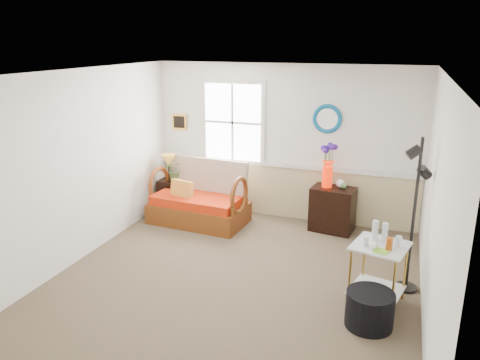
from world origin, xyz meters
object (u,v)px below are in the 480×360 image
(loveseat, at_px, (198,193))
(floor_lamp, at_px, (414,216))
(cabinet, at_px, (333,209))
(side_table, at_px, (378,274))
(ottoman, at_px, (370,309))
(lamp_stand, at_px, (169,195))

(loveseat, bearing_deg, floor_lamp, -15.05)
(cabinet, xyz_separation_m, side_table, (0.83, -2.01, 0.01))
(side_table, bearing_deg, cabinet, 112.42)
(ottoman, bearing_deg, cabinet, 107.52)
(lamp_stand, bearing_deg, side_table, -27.50)
(cabinet, distance_m, ottoman, 2.63)
(lamp_stand, bearing_deg, loveseat, -23.89)
(side_table, relative_size, ottoman, 1.43)
(loveseat, height_order, floor_lamp, floor_lamp)
(ottoman, bearing_deg, loveseat, 144.43)
(lamp_stand, xyz_separation_m, side_table, (3.71, -1.93, 0.08))
(floor_lamp, relative_size, ottoman, 3.72)
(floor_lamp, bearing_deg, cabinet, 107.79)
(side_table, bearing_deg, lamp_stand, 152.50)
(lamp_stand, relative_size, cabinet, 0.81)
(side_table, xyz_separation_m, ottoman, (-0.04, -0.50, -0.17))
(floor_lamp, bearing_deg, side_table, -145.10)
(lamp_stand, distance_m, ottoman, 4.41)
(lamp_stand, height_order, ottoman, lamp_stand)
(lamp_stand, bearing_deg, cabinet, 1.47)
(side_table, height_order, ottoman, side_table)
(cabinet, height_order, floor_lamp, floor_lamp)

